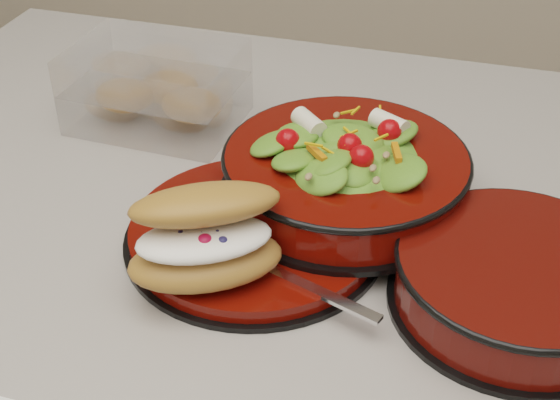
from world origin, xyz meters
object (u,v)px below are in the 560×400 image
(pastry_box, at_px, (157,88))
(extra_bowl, at_px, (517,280))
(dinner_plate, at_px, (255,233))
(croissant, at_px, (207,237))
(salad_bowl, at_px, (346,164))
(fork, at_px, (299,282))

(pastry_box, distance_m, extra_bowl, 0.49)
(dinner_plate, relative_size, pastry_box, 1.29)
(croissant, bearing_deg, dinner_plate, 47.96)
(dinner_plate, distance_m, croissant, 0.09)
(salad_bowl, height_order, pastry_box, salad_bowl)
(dinner_plate, xyz_separation_m, croissant, (-0.02, -0.08, 0.05))
(pastry_box, bearing_deg, salad_bowl, -22.65)
(croissant, bearing_deg, salad_bowl, 30.57)
(dinner_plate, bearing_deg, pastry_box, 133.61)
(fork, relative_size, extra_bowl, 0.67)
(croissant, relative_size, pastry_box, 0.78)
(croissant, bearing_deg, fork, -23.74)
(croissant, relative_size, extra_bowl, 0.70)
(salad_bowl, relative_size, croissant, 1.64)
(dinner_plate, relative_size, extra_bowl, 1.15)
(fork, distance_m, extra_bowl, 0.19)
(fork, height_order, pastry_box, pastry_box)
(dinner_plate, distance_m, salad_bowl, 0.11)
(extra_bowl, bearing_deg, dinner_plate, 174.90)
(salad_bowl, bearing_deg, extra_bowl, -28.88)
(dinner_plate, bearing_deg, salad_bowl, 46.11)
(salad_bowl, height_order, croissant, salad_bowl)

